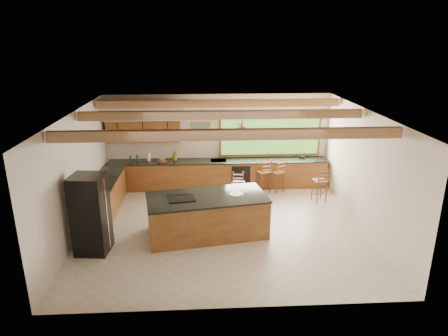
{
  "coord_description": "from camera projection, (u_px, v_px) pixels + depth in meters",
  "views": [
    {
      "loc": [
        -0.52,
        -9.35,
        4.73
      ],
      "look_at": [
        0.06,
        0.8,
        1.36
      ],
      "focal_mm": 32.0,
      "sensor_mm": 36.0,
      "label": 1
    }
  ],
  "objects": [
    {
      "name": "bar_stool_c",
      "position": [
        264.0,
        173.0,
        12.51
      ],
      "size": [
        0.51,
        0.51,
        1.11
      ],
      "rotation": [
        0.0,
        0.0,
        0.37
      ],
      "color": "brown",
      "rests_on": "ground"
    },
    {
      "name": "counter_run",
      "position": [
        193.0,
        178.0,
        12.58
      ],
      "size": [
        7.12,
        3.1,
        1.27
      ],
      "color": "brown",
      "rests_on": "ground"
    },
    {
      "name": "refrigerator",
      "position": [
        91.0,
        214.0,
        8.96
      ],
      "size": [
        0.79,
        0.77,
        1.85
      ],
      "rotation": [
        0.0,
        0.0,
        -0.1
      ],
      "color": "black",
      "rests_on": "ground"
    },
    {
      "name": "bar_stool_a",
      "position": [
        238.0,
        184.0,
        11.68
      ],
      "size": [
        0.42,
        0.42,
        1.03
      ],
      "rotation": [
        0.0,
        0.0,
        -0.17
      ],
      "color": "brown",
      "rests_on": "ground"
    },
    {
      "name": "ground",
      "position": [
        224.0,
        227.0,
        10.38
      ],
      "size": [
        7.2,
        7.2,
        0.0
      ],
      "primitive_type": "plane",
      "color": "beige",
      "rests_on": "ground"
    },
    {
      "name": "bar_stool_b",
      "position": [
        278.0,
        173.0,
        12.54
      ],
      "size": [
        0.51,
        0.52,
        1.09
      ],
      "rotation": [
        0.0,
        0.0,
        0.42
      ],
      "color": "brown",
      "rests_on": "ground"
    },
    {
      "name": "island",
      "position": [
        207.0,
        215.0,
        9.88
      ],
      "size": [
        3.1,
        1.85,
        1.03
      ],
      "rotation": [
        0.0,
        0.0,
        0.17
      ],
      "color": "brown",
      "rests_on": "ground"
    },
    {
      "name": "bar_stool_d",
      "position": [
        321.0,
        182.0,
        11.8
      ],
      "size": [
        0.47,
        0.47,
        1.08
      ],
      "rotation": [
        0.0,
        0.0,
        0.24
      ],
      "color": "brown",
      "rests_on": "ground"
    },
    {
      "name": "room_shell",
      "position": [
        216.0,
        139.0,
        10.29
      ],
      "size": [
        7.27,
        6.54,
        3.02
      ],
      "color": "beige",
      "rests_on": "ground"
    }
  ]
}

